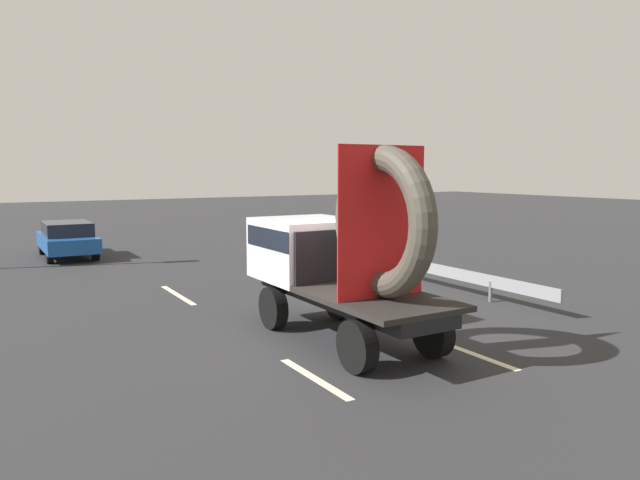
# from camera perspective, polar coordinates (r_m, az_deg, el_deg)

# --- Properties ---
(ground_plane) EXTENTS (120.00, 120.00, 0.00)m
(ground_plane) POSITION_cam_1_polar(r_m,az_deg,el_deg) (12.24, 2.07, -9.66)
(ground_plane) COLOR #28282B
(flatbed_truck) EXTENTS (2.02, 5.29, 3.92)m
(flatbed_truck) POSITION_cam_1_polar(r_m,az_deg,el_deg) (12.16, 1.37, -1.24)
(flatbed_truck) COLOR black
(flatbed_truck) RESTS_ON ground_plane
(distant_sedan) EXTENTS (1.86, 4.35, 1.42)m
(distant_sedan) POSITION_cam_1_polar(r_m,az_deg,el_deg) (25.40, -23.31, 0.15)
(distant_sedan) COLOR black
(distant_sedan) RESTS_ON ground_plane
(guardrail) EXTENTS (0.10, 17.39, 0.71)m
(guardrail) POSITION_cam_1_polar(r_m,az_deg,el_deg) (21.10, 3.26, -1.18)
(guardrail) COLOR gray
(guardrail) RESTS_ON ground_plane
(lane_dash_left_near) EXTENTS (0.16, 2.22, 0.01)m
(lane_dash_left_near) POSITION_cam_1_polar(r_m,az_deg,el_deg) (10.11, -0.54, -13.26)
(lane_dash_left_near) COLOR beige
(lane_dash_left_near) RESTS_ON ground_plane
(lane_dash_left_far) EXTENTS (0.16, 2.83, 0.01)m
(lane_dash_left_far) POSITION_cam_1_polar(r_m,az_deg,el_deg) (16.90, -13.63, -5.21)
(lane_dash_left_far) COLOR beige
(lane_dash_left_far) RESTS_ON ground_plane
(lane_dash_right_near) EXTENTS (0.16, 2.52, 0.01)m
(lane_dash_right_near) POSITION_cam_1_polar(r_m,az_deg,el_deg) (11.83, 14.04, -10.44)
(lane_dash_right_near) COLOR beige
(lane_dash_right_near) RESTS_ON ground_plane
(lane_dash_right_far) EXTENTS (0.16, 2.42, 0.01)m
(lane_dash_right_far) POSITION_cam_1_polar(r_m,az_deg,el_deg) (17.87, -3.35, -4.37)
(lane_dash_right_far) COLOR beige
(lane_dash_right_far) RESTS_ON ground_plane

